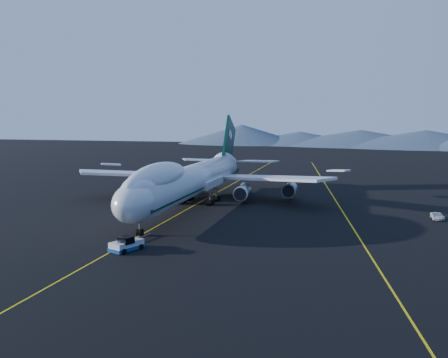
# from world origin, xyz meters

# --- Properties ---
(ground) EXTENTS (500.00, 500.00, 0.00)m
(ground) POSITION_xyz_m (0.00, 0.00, 0.00)
(ground) COLOR black
(ground) RESTS_ON ground
(taxiway_line_main) EXTENTS (0.25, 220.00, 0.01)m
(taxiway_line_main) POSITION_xyz_m (0.00, 0.00, 0.01)
(taxiway_line_main) COLOR yellow
(taxiway_line_main) RESTS_ON ground
(taxiway_line_side) EXTENTS (28.08, 198.09, 0.01)m
(taxiway_line_side) POSITION_xyz_m (30.00, 10.00, 0.01)
(taxiway_line_side) COLOR yellow
(taxiway_line_side) RESTS_ON ground
(boeing_747) EXTENTS (59.62, 72.43, 19.37)m
(boeing_747) POSITION_xyz_m (0.00, 0.03, 5.81)
(boeing_747) COLOR silver
(boeing_747) RESTS_ON ground
(pushback_tug) EXTENTS (4.17, 5.53, 2.16)m
(pushback_tug) POSITION_xyz_m (1.80, -35.14, 0.68)
(pushback_tug) COLOR silver
(pushback_tug) RESTS_ON ground
(service_van) EXTENTS (2.11, 4.50, 1.24)m
(service_van) POSITION_xyz_m (48.29, -0.79, 0.62)
(service_van) COLOR silver
(service_van) RESTS_ON ground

